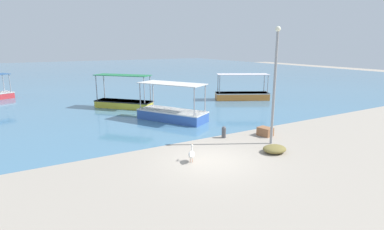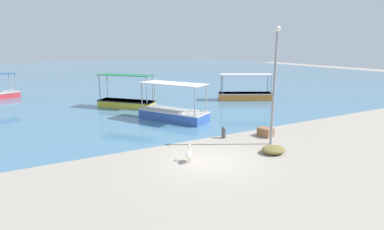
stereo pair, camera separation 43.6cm
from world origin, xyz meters
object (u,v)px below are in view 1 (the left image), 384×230
Objects in this scene: fishing_boat_far_right at (124,102)px; net_pile at (274,149)px; pelican at (191,154)px; lamp_post at (275,80)px; cargo_crate at (265,132)px; fishing_boat_center at (242,94)px; fishing_boat_outer at (172,113)px; mooring_bollard at (224,132)px.

fishing_boat_far_right is 14.75m from net_pile.
fishing_boat_far_right is 5.75× the size of pelican.
lamp_post is at bearing 52.66° from net_pile.
lamp_post reaches higher than cargo_crate.
fishing_boat_center reaches higher than net_pile.
cargo_crate is (5.83, 1.39, -0.13)m from pelican.
fishing_boat_outer is 1.14× the size of fishing_boat_far_right.
net_pile is at bearing -76.60° from mooring_bollard.
mooring_bollard is at bearing 33.32° from pelican.
fishing_boat_outer is at bearing 70.20° from pelican.
fishing_boat_center is 12.73m from mooring_bollard.
fishing_boat_center is 10.35m from fishing_boat_outer.
fishing_boat_center is at bearing 57.19° from net_pile.
fishing_boat_center reaches higher than mooring_bollard.
cargo_crate is (0.73, 1.23, -3.20)m from lamp_post.
lamp_post is 5.02× the size of net_pile.
net_pile is 1.50× the size of cargo_crate.
fishing_boat_outer is 8.26m from lamp_post.
pelican reaches higher than mooring_bollard.
fishing_boat_far_right reaches higher than net_pile.
cargo_crate reaches higher than net_pile.
pelican is at bearing -94.35° from fishing_boat_far_right.
pelican is 1.17× the size of mooring_bollard.
fishing_boat_center is 7.74× the size of mooring_bollard.
net_pile is (3.21, -14.39, -0.34)m from fishing_boat_far_right.
mooring_bollard is 2.54m from cargo_crate.
fishing_boat_center is at bearing 43.09° from pelican.
pelican is (-12.26, -11.47, -0.14)m from fishing_boat_center.
fishing_boat_far_right is at bearing 105.88° from fishing_boat_outer.
fishing_boat_far_right is 0.74× the size of lamp_post.
fishing_boat_far_right is 14.18m from lamp_post.
fishing_boat_outer is at bearing -157.46° from fishing_boat_center.
fishing_boat_center reaches higher than pelican.
pelican is at bearing 166.98° from net_pile.
fishing_boat_far_right is (-11.24, 1.94, 0.00)m from fishing_boat_center.
pelican is at bearing -166.63° from cargo_crate.
fishing_boat_center is at bearing 46.26° from mooring_bollard.
fishing_boat_far_right is at bearing 170.20° from fishing_boat_center.
mooring_bollard reaches higher than net_pile.
fishing_boat_center is 16.79m from pelican.
fishing_boat_center is 6.48× the size of cargo_crate.
lamp_post is 3.51m from cargo_crate.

